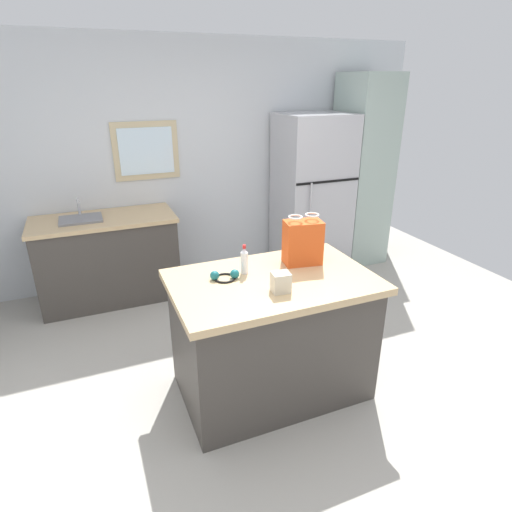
{
  "coord_description": "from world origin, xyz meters",
  "views": [
    {
      "loc": [
        -1.29,
        -2.28,
        2.17
      ],
      "look_at": [
        -0.19,
        0.37,
        0.97
      ],
      "focal_mm": 29.73,
      "sensor_mm": 36.0,
      "label": 1
    }
  ],
  "objects_px": {
    "ear_defenders": "(225,276)",
    "tall_cabinet": "(362,172)",
    "refrigerator": "(312,194)",
    "shopping_bag": "(303,242)",
    "small_box": "(281,282)",
    "bottle": "(244,261)",
    "kitchen_island": "(272,335)"
  },
  "relations": [
    {
      "from": "shopping_bag",
      "to": "ear_defenders",
      "type": "distance_m",
      "value": 0.63
    },
    {
      "from": "shopping_bag",
      "to": "ear_defenders",
      "type": "xyz_separation_m",
      "value": [
        -0.61,
        -0.04,
        -0.14
      ]
    },
    {
      "from": "refrigerator",
      "to": "shopping_bag",
      "type": "distance_m",
      "value": 2.1
    },
    {
      "from": "shopping_bag",
      "to": "kitchen_island",
      "type": "bearing_deg",
      "value": -152.27
    },
    {
      "from": "shopping_bag",
      "to": "small_box",
      "type": "xyz_separation_m",
      "value": [
        -0.34,
        -0.35,
        -0.1
      ]
    },
    {
      "from": "ear_defenders",
      "to": "shopping_bag",
      "type": "bearing_deg",
      "value": 4.12
    },
    {
      "from": "refrigerator",
      "to": "ear_defenders",
      "type": "bearing_deg",
      "value": -133.02
    },
    {
      "from": "tall_cabinet",
      "to": "bottle",
      "type": "height_order",
      "value": "tall_cabinet"
    },
    {
      "from": "tall_cabinet",
      "to": "ear_defenders",
      "type": "xyz_separation_m",
      "value": [
        -2.39,
        -1.83,
        -0.18
      ]
    },
    {
      "from": "kitchen_island",
      "to": "tall_cabinet",
      "type": "relative_size",
      "value": 0.62
    },
    {
      "from": "refrigerator",
      "to": "ear_defenders",
      "type": "xyz_separation_m",
      "value": [
        -1.7,
        -1.83,
        0.03
      ]
    },
    {
      "from": "kitchen_island",
      "to": "bottle",
      "type": "height_order",
      "value": "bottle"
    },
    {
      "from": "bottle",
      "to": "refrigerator",
      "type": "bearing_deg",
      "value": 49.14
    },
    {
      "from": "bottle",
      "to": "ear_defenders",
      "type": "bearing_deg",
      "value": -166.45
    },
    {
      "from": "refrigerator",
      "to": "tall_cabinet",
      "type": "xyz_separation_m",
      "value": [
        0.69,
        0.0,
        0.21
      ]
    },
    {
      "from": "kitchen_island",
      "to": "bottle",
      "type": "bearing_deg",
      "value": 133.25
    },
    {
      "from": "tall_cabinet",
      "to": "shopping_bag",
      "type": "distance_m",
      "value": 2.52
    },
    {
      "from": "shopping_bag",
      "to": "ear_defenders",
      "type": "height_order",
      "value": "shopping_bag"
    },
    {
      "from": "tall_cabinet",
      "to": "small_box",
      "type": "xyz_separation_m",
      "value": [
        -2.12,
        -2.14,
        -0.14
      ]
    },
    {
      "from": "ear_defenders",
      "to": "small_box",
      "type": "bearing_deg",
      "value": -48.97
    },
    {
      "from": "kitchen_island",
      "to": "refrigerator",
      "type": "xyz_separation_m",
      "value": [
        1.4,
        1.94,
        0.45
      ]
    },
    {
      "from": "kitchen_island",
      "to": "small_box",
      "type": "distance_m",
      "value": 0.56
    },
    {
      "from": "shopping_bag",
      "to": "small_box",
      "type": "relative_size",
      "value": 2.83
    },
    {
      "from": "shopping_bag",
      "to": "small_box",
      "type": "bearing_deg",
      "value": -134.02
    },
    {
      "from": "kitchen_island",
      "to": "small_box",
      "type": "xyz_separation_m",
      "value": [
        -0.03,
        -0.19,
        0.52
      ]
    },
    {
      "from": "ear_defenders",
      "to": "tall_cabinet",
      "type": "bearing_deg",
      "value": 37.34
    },
    {
      "from": "small_box",
      "to": "bottle",
      "type": "bearing_deg",
      "value": 107.94
    },
    {
      "from": "kitchen_island",
      "to": "refrigerator",
      "type": "height_order",
      "value": "refrigerator"
    },
    {
      "from": "tall_cabinet",
      "to": "small_box",
      "type": "relative_size",
      "value": 17.35
    },
    {
      "from": "ear_defenders",
      "to": "refrigerator",
      "type": "bearing_deg",
      "value": 46.98
    },
    {
      "from": "small_box",
      "to": "refrigerator",
      "type": "bearing_deg",
      "value": 56.14
    },
    {
      "from": "shopping_bag",
      "to": "ear_defenders",
      "type": "relative_size",
      "value": 1.86
    }
  ]
}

